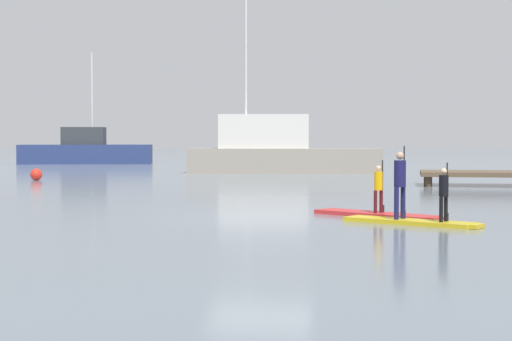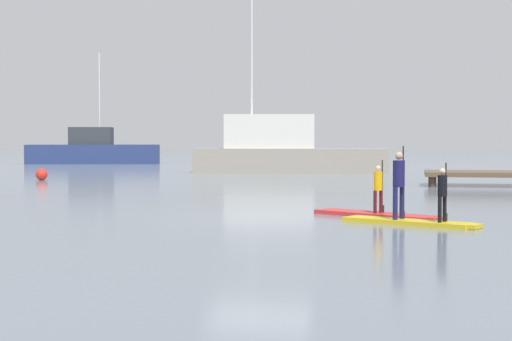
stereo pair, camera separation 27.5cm
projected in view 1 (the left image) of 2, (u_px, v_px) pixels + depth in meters
The scene contains 9 objects.
ground_plane at pixel (260, 218), 20.58m from camera, with size 240.00×240.00×0.00m, color slate.
paddleboard_near at pixel (378, 215), 21.01m from camera, with size 3.28×2.46×0.10m.
paddler_child_solo at pixel (379, 186), 20.98m from camera, with size 0.29×0.36×1.31m.
paddleboard_far at pixel (412, 222), 19.20m from camera, with size 3.16×2.01×0.10m.
paddler_adult at pixel (400, 181), 19.36m from camera, with size 0.37×0.45×1.67m.
paddler_child_front at pixel (444, 191), 18.72m from camera, with size 0.28×0.38×1.31m.
fishing_boat_white_large at pixel (277, 150), 47.26m from camera, with size 10.94×3.92×10.36m.
fishing_boat_green_midground at pixel (86, 151), 63.52m from camera, with size 10.17×5.33×8.31m.
mooring_buoy_far at pixel (36, 174), 38.78m from camera, with size 0.55×0.55×0.55m, color red.
Camera 1 is at (3.46, -20.22, 1.96)m, focal length 59.52 mm.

